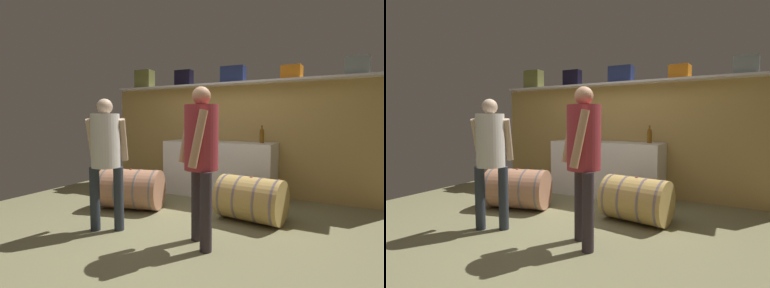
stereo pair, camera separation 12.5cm
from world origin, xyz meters
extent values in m
cube|color=#7C7852|center=(0.00, 0.55, -0.01)|extent=(6.35, 7.61, 0.02)
cube|color=tan|center=(0.00, 2.20, 0.96)|extent=(5.15, 0.10, 1.92)
cube|color=silver|center=(0.00, 2.05, 1.94)|extent=(4.74, 0.40, 0.03)
cube|color=olive|center=(-1.88, 2.05, 2.13)|extent=(0.36, 0.25, 0.36)
cube|color=black|center=(-0.97, 2.05, 2.10)|extent=(0.33, 0.20, 0.29)
cube|color=navy|center=(0.00, 2.05, 2.09)|extent=(0.42, 0.28, 0.28)
cube|color=orange|center=(0.97, 2.05, 2.06)|extent=(0.31, 0.28, 0.21)
cube|color=gray|center=(1.88, 2.05, 2.08)|extent=(0.33, 0.31, 0.25)
cube|color=white|center=(-0.16, 1.83, 0.47)|extent=(1.90, 0.62, 0.94)
cylinder|color=brown|center=(0.55, 1.92, 1.03)|extent=(0.07, 0.07, 0.18)
sphere|color=brown|center=(0.55, 1.92, 1.14)|extent=(0.07, 0.07, 0.07)
cylinder|color=brown|center=(0.55, 1.92, 1.19)|extent=(0.03, 0.03, 0.08)
cylinder|color=white|center=(-0.73, 2.05, 0.94)|extent=(0.07, 0.07, 0.00)
cylinder|color=white|center=(-0.73, 2.05, 0.98)|extent=(0.01, 0.01, 0.07)
sphere|color=white|center=(-0.73, 2.05, 1.05)|extent=(0.07, 0.07, 0.07)
sphere|color=maroon|center=(-0.73, 2.05, 1.04)|extent=(0.05, 0.05, 0.05)
cylinder|color=tan|center=(-1.03, 0.54, 0.29)|extent=(1.02, 0.80, 0.58)
cylinder|color=slate|center=(-1.39, 0.44, 0.29)|extent=(0.18, 0.58, 0.59)
cylinder|color=slate|center=(-1.17, 0.50, 0.29)|extent=(0.18, 0.58, 0.59)
cylinder|color=slate|center=(-0.90, 0.57, 0.29)|extent=(0.18, 0.58, 0.59)
cylinder|color=slate|center=(-0.67, 0.64, 0.29)|extent=(0.18, 0.58, 0.59)
cylinder|color=#97464A|center=(-1.03, 0.54, 0.59)|extent=(0.04, 0.04, 0.01)
cylinder|color=tan|center=(0.70, 0.82, 0.29)|extent=(0.89, 0.67, 0.57)
cylinder|color=slate|center=(0.35, 0.87, 0.29)|extent=(0.10, 0.58, 0.58)
cylinder|color=slate|center=(0.57, 0.84, 0.29)|extent=(0.10, 0.58, 0.58)
cylinder|color=slate|center=(0.83, 0.80, 0.29)|extent=(0.10, 0.58, 0.58)
cylinder|color=slate|center=(1.04, 0.78, 0.29)|extent=(0.10, 0.58, 0.58)
cylinder|color=#91404C|center=(0.70, 0.82, 0.58)|extent=(0.04, 0.04, 0.01)
cylinder|color=#2B323C|center=(-0.61, -0.21, 0.38)|extent=(0.12, 0.12, 0.76)
cylinder|color=#2B323C|center=(-0.85, -0.35, 0.38)|extent=(0.12, 0.12, 0.76)
cylinder|color=silver|center=(-0.73, -0.28, 1.07)|extent=(0.33, 0.33, 0.63)
sphere|color=tan|center=(-0.73, -0.28, 1.47)|extent=(0.18, 0.18, 0.18)
cylinder|color=tan|center=(-0.61, -0.11, 1.07)|extent=(0.19, 0.26, 0.52)
cylinder|color=tan|center=(-0.94, -0.29, 1.07)|extent=(0.20, 0.27, 0.52)
cylinder|color=#352B32|center=(0.35, -0.05, 0.40)|extent=(0.12, 0.12, 0.80)
cylinder|color=#352B32|center=(0.55, -0.26, 0.40)|extent=(0.12, 0.12, 0.80)
cylinder|color=#A9313B|center=(0.45, -0.15, 1.13)|extent=(0.35, 0.35, 0.66)
sphere|color=tan|center=(0.45, -0.15, 1.55)|extent=(0.19, 0.19, 0.19)
cylinder|color=tan|center=(0.24, -0.08, 1.13)|extent=(0.19, 0.18, 0.56)
cylinder|color=tan|center=(0.52, -0.37, 1.13)|extent=(0.20, 0.20, 0.56)
camera|label=1|loc=(1.74, -2.85, 1.31)|focal=27.50mm
camera|label=2|loc=(1.85, -2.79, 1.31)|focal=27.50mm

